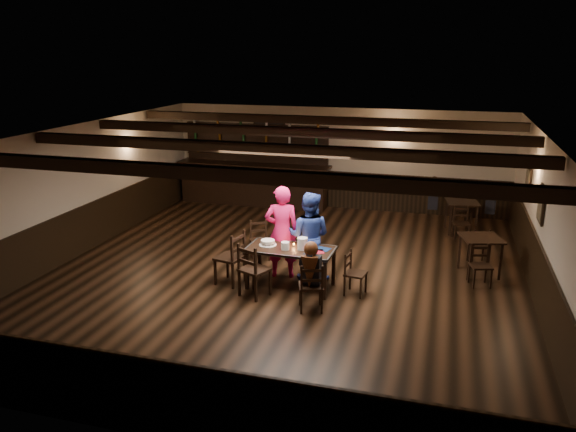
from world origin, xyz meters
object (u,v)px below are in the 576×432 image
(man_blue, at_px, (309,236))
(cake, at_px, (268,243))
(bar_counter, at_px, (254,178))
(dining_table, at_px, (291,252))
(chair_near_left, at_px, (251,267))
(chair_near_right, at_px, (311,284))
(woman_pink, at_px, (282,232))

(man_blue, bearing_deg, cake, 35.82)
(bar_counter, bearing_deg, dining_table, -64.34)
(bar_counter, bearing_deg, chair_near_left, -71.21)
(chair_near_left, distance_m, bar_counter, 6.24)
(dining_table, relative_size, man_blue, 0.94)
(dining_table, height_order, man_blue, man_blue)
(chair_near_right, xyz_separation_m, woman_pink, (-0.90, 1.33, 0.39))
(chair_near_left, height_order, chair_near_right, chair_near_left)
(dining_table, relative_size, chair_near_left, 1.62)
(cake, height_order, bar_counter, bar_counter)
(cake, bearing_deg, man_blue, 33.83)
(dining_table, xyz_separation_m, bar_counter, (-2.54, 5.29, 0.06))
(chair_near_left, xyz_separation_m, man_blue, (0.75, 1.09, 0.27))
(chair_near_right, xyz_separation_m, bar_counter, (-3.14, 6.16, 0.23))
(dining_table, bearing_deg, man_blue, 65.51)
(chair_near_left, xyz_separation_m, woman_pink, (0.24, 1.07, 0.31))
(chair_near_left, relative_size, woman_pink, 0.55)
(woman_pink, bearing_deg, dining_table, 110.90)
(woman_pink, relative_size, man_blue, 1.05)
(woman_pink, height_order, man_blue, woman_pink)
(man_blue, bearing_deg, bar_counter, -58.17)
(dining_table, xyz_separation_m, chair_near_left, (-0.53, -0.61, -0.10))
(dining_table, relative_size, chair_near_right, 1.89)
(chair_near_left, relative_size, chair_near_right, 1.17)
(dining_table, bearing_deg, woman_pink, 122.90)
(woman_pink, height_order, cake, woman_pink)
(woman_pink, bearing_deg, bar_counter, -77.08)
(chair_near_left, bearing_deg, woman_pink, 77.57)
(chair_near_right, distance_m, man_blue, 1.44)
(chair_near_right, xyz_separation_m, man_blue, (-0.38, 1.34, 0.35))
(cake, bearing_deg, woman_pink, 71.52)
(bar_counter, bearing_deg, woman_pink, -65.08)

